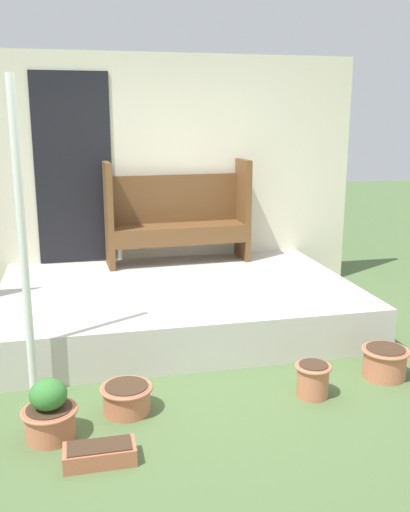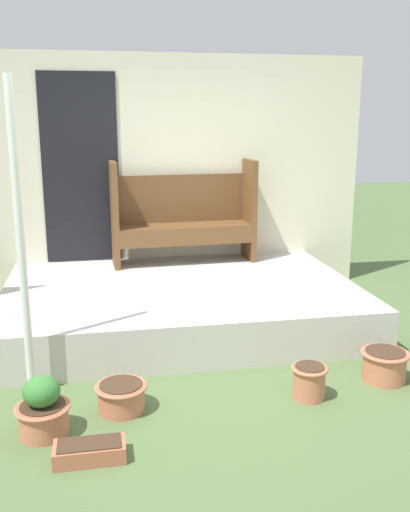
{
  "view_description": "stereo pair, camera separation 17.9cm",
  "coord_description": "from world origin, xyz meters",
  "px_view_note": "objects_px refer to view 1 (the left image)",
  "views": [
    {
      "loc": [
        -0.84,
        -4.0,
        1.95
      ],
      "look_at": [
        0.17,
        0.39,
        0.84
      ],
      "focal_mm": 40.0,
      "sensor_mm": 36.0,
      "label": 1
    },
    {
      "loc": [
        -0.66,
        -4.04,
        1.95
      ],
      "look_at": [
        0.17,
        0.39,
        0.84
      ],
      "focal_mm": 40.0,
      "sensor_mm": 36.0,
      "label": 2
    }
  ],
  "objects_px": {
    "bench": "(177,213)",
    "flower_pot_right": "(313,379)",
    "flower_pot_far_right": "(385,361)",
    "planter_box_rect": "(100,454)",
    "flower_pot_left": "(49,413)",
    "support_post": "(23,245)",
    "flower_pot_middle": "(127,397)"
  },
  "relations": [
    {
      "from": "planter_box_rect",
      "to": "flower_pot_far_right",
      "type": "bearing_deg",
      "value": 16.37
    },
    {
      "from": "bench",
      "to": "planter_box_rect",
      "type": "distance_m",
      "value": 3.3
    },
    {
      "from": "support_post",
      "to": "flower_pot_middle",
      "type": "relative_size",
      "value": 6.18
    },
    {
      "from": "flower_pot_left",
      "to": "planter_box_rect",
      "type": "bearing_deg",
      "value": -49.71
    },
    {
      "from": "support_post",
      "to": "flower_pot_middle",
      "type": "height_order",
      "value": "support_post"
    },
    {
      "from": "support_post",
      "to": "flower_pot_right",
      "type": "distance_m",
      "value": 2.21
    },
    {
      "from": "flower_pot_left",
      "to": "flower_pot_far_right",
      "type": "distance_m",
      "value": 2.48
    },
    {
      "from": "bench",
      "to": "flower_pot_right",
      "type": "bearing_deg",
      "value": -80.96
    },
    {
      "from": "flower_pot_left",
      "to": "flower_pot_middle",
      "type": "bearing_deg",
      "value": 23.46
    },
    {
      "from": "flower_pot_left",
      "to": "flower_pot_far_right",
      "type": "xyz_separation_m",
      "value": [
        2.46,
        0.31,
        -0.04
      ]
    },
    {
      "from": "bench",
      "to": "flower_pot_right",
      "type": "distance_m",
      "value": 2.71
    },
    {
      "from": "flower_pot_middle",
      "to": "flower_pot_right",
      "type": "distance_m",
      "value": 1.31
    },
    {
      "from": "flower_pot_right",
      "to": "planter_box_rect",
      "type": "bearing_deg",
      "value": -162.57
    },
    {
      "from": "flower_pot_middle",
      "to": "flower_pot_right",
      "type": "height_order",
      "value": "flower_pot_right"
    },
    {
      "from": "flower_pot_left",
      "to": "flower_pot_middle",
      "type": "relative_size",
      "value": 1.09
    },
    {
      "from": "flower_pot_middle",
      "to": "flower_pot_far_right",
      "type": "distance_m",
      "value": 1.97
    },
    {
      "from": "flower_pot_left",
      "to": "planter_box_rect",
      "type": "height_order",
      "value": "flower_pot_left"
    },
    {
      "from": "flower_pot_right",
      "to": "flower_pot_far_right",
      "type": "height_order",
      "value": "flower_pot_right"
    },
    {
      "from": "flower_pot_right",
      "to": "planter_box_rect",
      "type": "relative_size",
      "value": 0.63
    },
    {
      "from": "flower_pot_far_right",
      "to": "planter_box_rect",
      "type": "distance_m",
      "value": 2.27
    },
    {
      "from": "flower_pot_middle",
      "to": "planter_box_rect",
      "type": "height_order",
      "value": "flower_pot_middle"
    },
    {
      "from": "support_post",
      "to": "flower_pot_right",
      "type": "height_order",
      "value": "support_post"
    },
    {
      "from": "flower_pot_right",
      "to": "flower_pot_far_right",
      "type": "xyz_separation_m",
      "value": [
        0.66,
        0.16,
        -0.0
      ]
    },
    {
      "from": "flower_pot_middle",
      "to": "planter_box_rect",
      "type": "relative_size",
      "value": 0.86
    },
    {
      "from": "support_post",
      "to": "flower_pot_far_right",
      "type": "height_order",
      "value": "support_post"
    },
    {
      "from": "support_post",
      "to": "flower_pot_middle",
      "type": "distance_m",
      "value": 1.23
    },
    {
      "from": "flower_pot_right",
      "to": "flower_pot_far_right",
      "type": "bearing_deg",
      "value": 13.88
    },
    {
      "from": "support_post",
      "to": "flower_pot_far_right",
      "type": "relative_size",
      "value": 6.11
    },
    {
      "from": "flower_pot_left",
      "to": "flower_pot_right",
      "type": "distance_m",
      "value": 1.81
    },
    {
      "from": "support_post",
      "to": "bench",
      "type": "height_order",
      "value": "support_post"
    },
    {
      "from": "support_post",
      "to": "bench",
      "type": "relative_size",
      "value": 1.43
    },
    {
      "from": "bench",
      "to": "planter_box_rect",
      "type": "relative_size",
      "value": 3.74
    }
  ]
}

